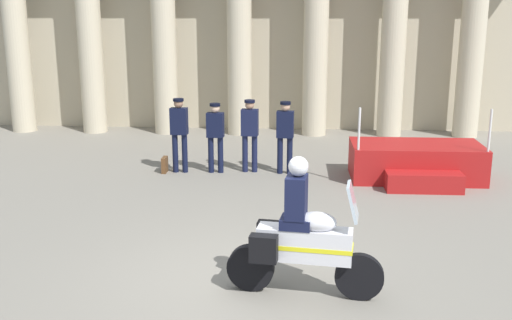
{
  "coord_description": "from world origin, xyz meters",
  "views": [
    {
      "loc": [
        0.77,
        -7.88,
        3.77
      ],
      "look_at": [
        0.1,
        2.66,
        1.08
      ],
      "focal_mm": 42.95,
      "sensor_mm": 36.0,
      "label": 1
    }
  ],
  "objects_px": {
    "reviewing_stand": "(416,163)",
    "motorcycle_with_rider": "(299,238)",
    "officer_in_row_3": "(285,132)",
    "officer_in_row_2": "(250,130)",
    "officer_in_row_1": "(215,132)",
    "briefcase_on_ground": "(165,165)",
    "officer_in_row_0": "(179,129)"
  },
  "relations": [
    {
      "from": "motorcycle_with_rider",
      "to": "officer_in_row_2",
      "type": "bearing_deg",
      "value": 107.91
    },
    {
      "from": "reviewing_stand",
      "to": "officer_in_row_0",
      "type": "relative_size",
      "value": 1.66
    },
    {
      "from": "officer_in_row_1",
      "to": "officer_in_row_2",
      "type": "xyz_separation_m",
      "value": [
        0.78,
        0.12,
        0.04
      ]
    },
    {
      "from": "reviewing_stand",
      "to": "officer_in_row_0",
      "type": "xyz_separation_m",
      "value": [
        -5.32,
        0.29,
        0.64
      ]
    },
    {
      "from": "officer_in_row_0",
      "to": "briefcase_on_ground",
      "type": "height_order",
      "value": "officer_in_row_0"
    },
    {
      "from": "reviewing_stand",
      "to": "officer_in_row_1",
      "type": "bearing_deg",
      "value": 176.04
    },
    {
      "from": "officer_in_row_3",
      "to": "motorcycle_with_rider",
      "type": "distance_m",
      "value": 6.03
    },
    {
      "from": "officer_in_row_2",
      "to": "briefcase_on_ground",
      "type": "xyz_separation_m",
      "value": [
        -1.96,
        -0.19,
        -0.81
      ]
    },
    {
      "from": "officer_in_row_3",
      "to": "briefcase_on_ground",
      "type": "distance_m",
      "value": 2.88
    },
    {
      "from": "officer_in_row_1",
      "to": "officer_in_row_2",
      "type": "bearing_deg",
      "value": -166.59
    },
    {
      "from": "reviewing_stand",
      "to": "officer_in_row_2",
      "type": "relative_size",
      "value": 1.7
    },
    {
      "from": "reviewing_stand",
      "to": "motorcycle_with_rider",
      "type": "relative_size",
      "value": 1.36
    },
    {
      "from": "motorcycle_with_rider",
      "to": "reviewing_stand",
      "type": "bearing_deg",
      "value": 73.06
    },
    {
      "from": "reviewing_stand",
      "to": "officer_in_row_3",
      "type": "bearing_deg",
      "value": 173.66
    },
    {
      "from": "reviewing_stand",
      "to": "officer_in_row_1",
      "type": "xyz_separation_m",
      "value": [
        -4.49,
        0.31,
        0.57
      ]
    },
    {
      "from": "officer_in_row_1",
      "to": "officer_in_row_0",
      "type": "bearing_deg",
      "value": 6.51
    },
    {
      "from": "officer_in_row_0",
      "to": "motorcycle_with_rider",
      "type": "height_order",
      "value": "motorcycle_with_rider"
    },
    {
      "from": "reviewing_stand",
      "to": "motorcycle_with_rider",
      "type": "height_order",
      "value": "motorcycle_with_rider"
    },
    {
      "from": "officer_in_row_1",
      "to": "motorcycle_with_rider",
      "type": "xyz_separation_m",
      "value": [
        1.88,
        -6.01,
        -0.15
      ]
    },
    {
      "from": "officer_in_row_0",
      "to": "officer_in_row_3",
      "type": "bearing_deg",
      "value": -174.28
    },
    {
      "from": "reviewing_stand",
      "to": "officer_in_row_2",
      "type": "xyz_separation_m",
      "value": [
        -3.72,
        0.43,
        0.61
      ]
    },
    {
      "from": "officer_in_row_1",
      "to": "officer_in_row_3",
      "type": "distance_m",
      "value": 1.59
    },
    {
      "from": "briefcase_on_ground",
      "to": "officer_in_row_1",
      "type": "bearing_deg",
      "value": 3.41
    },
    {
      "from": "officer_in_row_2",
      "to": "officer_in_row_0",
      "type": "bearing_deg",
      "value": 9.88
    },
    {
      "from": "officer_in_row_2",
      "to": "officer_in_row_3",
      "type": "relative_size",
      "value": 1.01
    },
    {
      "from": "officer_in_row_0",
      "to": "officer_in_row_1",
      "type": "distance_m",
      "value": 0.83
    },
    {
      "from": "officer_in_row_0",
      "to": "briefcase_on_ground",
      "type": "bearing_deg",
      "value": 12.34
    },
    {
      "from": "officer_in_row_2",
      "to": "briefcase_on_ground",
      "type": "bearing_deg",
      "value": 10.33
    },
    {
      "from": "officer_in_row_2",
      "to": "motorcycle_with_rider",
      "type": "bearing_deg",
      "value": 105.06
    },
    {
      "from": "officer_in_row_0",
      "to": "officer_in_row_1",
      "type": "xyz_separation_m",
      "value": [
        0.82,
        0.02,
        -0.06
      ]
    },
    {
      "from": "officer_in_row_3",
      "to": "briefcase_on_ground",
      "type": "height_order",
      "value": "officer_in_row_3"
    },
    {
      "from": "officer_in_row_1",
      "to": "officer_in_row_3",
      "type": "relative_size",
      "value": 0.97
    }
  ]
}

